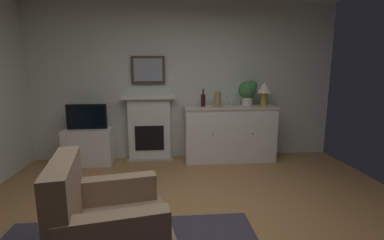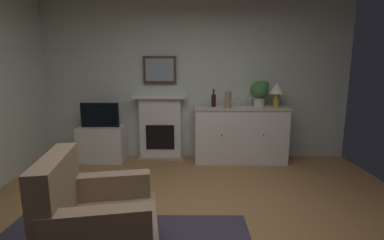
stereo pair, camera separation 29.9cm
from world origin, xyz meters
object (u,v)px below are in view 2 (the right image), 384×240
Objects in this scene: wine_bottle at (213,100)px; tv_cabinet at (102,144)px; wine_glass_center at (243,100)px; framed_picture at (159,70)px; fireplace_unit at (160,127)px; potted_plant_small at (260,91)px; wine_glass_right at (250,100)px; table_lamp at (277,90)px; armchair at (95,221)px; vase_decorative at (228,99)px; sideboard_cabinet at (240,134)px; wine_glass_left at (237,100)px; tv_set at (100,115)px.

tv_cabinet is at bearing -179.20° from wine_bottle.
tv_cabinet is (-2.36, 0.02, -0.75)m from wine_glass_center.
framed_picture is at bearing 170.79° from wine_glass_center.
fireplace_unit is at bearing 9.45° from tv_cabinet.
wine_glass_right is at bearing -156.95° from potted_plant_small.
table_lamp is at bearing -2.32° from wine_bottle.
armchair is (-1.07, -2.60, -0.65)m from wine_bottle.
vase_decorative is at bearing -176.39° from table_lamp.
armchair is at bearing -120.78° from sideboard_cabinet.
wine_bottle is 0.24m from vase_decorative.
sideboard_cabinet is 9.24× the size of wine_glass_center.
wine_bottle is (0.90, -0.14, 0.48)m from fireplace_unit.
framed_picture reaches higher than wine_glass_right.
wine_glass_left is at bearing 59.93° from armchair.
wine_glass_center is 0.26m from vase_decorative.
fireplace_unit is 1.02m from tv_cabinet.
wine_glass_center is at bearing -179.82° from table_lamp.
wine_bottle reaches higher than wine_glass_left.
tv_cabinet is at bearing 178.21° from wine_glass_left.
wine_glass_right is at bearing 8.01° from wine_glass_left.
vase_decorative is at bearing -169.86° from potted_plant_small.
wine_glass_right is 0.18× the size of armchair.
vase_decorative is (-0.37, -0.03, 0.02)m from wine_glass_right.
wine_glass_center is (0.04, -0.00, 0.58)m from sideboard_cabinet.
wine_glass_right is (0.22, 0.03, 0.00)m from wine_glass_left.
potted_plant_small is (0.27, 0.05, 0.13)m from wine_glass_center.
tv_cabinet is 1.74× the size of potted_plant_small.
fireplace_unit is 3.79× the size of wine_bottle.
wine_glass_right is at bearing -7.68° from fireplace_unit.
tv_cabinet is (-2.47, 0.04, -0.75)m from wine_glass_right.
wine_bottle reaches higher than tv_set.
table_lamp is at bearing 3.61° from vase_decorative.
wine_glass_right is (1.49, -0.25, -0.48)m from framed_picture.
wine_glass_left is at bearing -12.30° from framed_picture.
potted_plant_small is at bearing 9.76° from wine_glass_center.
tv_cabinet is (-2.10, 0.06, -0.77)m from vase_decorative.
wine_bottle reaches higher than wine_glass_right.
tv_set is (-0.98, -0.19, 0.24)m from fireplace_unit.
potted_plant_small reaches higher than table_lamp.
armchair is (-1.67, -2.53, -0.66)m from wine_glass_right.
fireplace_unit is 1.77× the size of tv_set.
wine_glass_left is 2.37m from tv_cabinet.
wine_bottle is 0.67× the size of potted_plant_small.
wine_glass_left is (1.27, -0.23, 0.50)m from fireplace_unit.
sideboard_cabinet is 5.42× the size of vase_decorative.
wine_glass_right is 0.59× the size of vase_decorative.
sideboard_cabinet is 3.55× the size of potted_plant_small.
tv_cabinet is 1.21× the size of tv_set.
vase_decorative is 0.38× the size of tv_cabinet.
table_lamp is 1.38× the size of wine_bottle.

